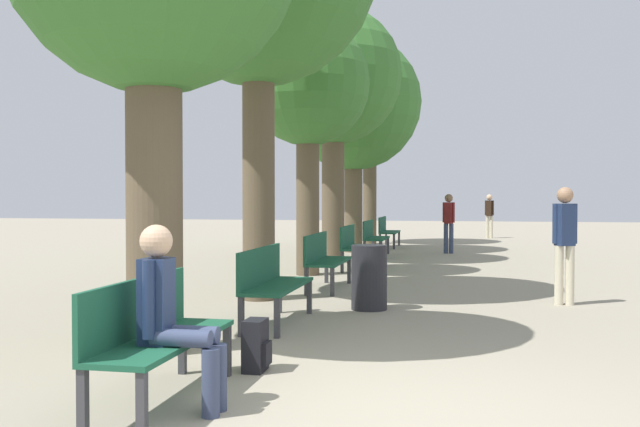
{
  "coord_description": "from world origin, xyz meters",
  "views": [
    {
      "loc": [
        0.58,
        -4.92,
        1.53
      ],
      "look_at": [
        -1.59,
        5.85,
        1.27
      ],
      "focal_mm": 40.0,
      "sensor_mm": 36.0,
      "label": 1
    }
  ],
  "objects_px": {
    "bench_row_4": "(373,235)",
    "tree_row_5": "(370,104)",
    "pedestrian_mid": "(489,213)",
    "bench_row_3": "(354,244)",
    "pedestrian_near": "(565,237)",
    "bench_row_5": "(387,229)",
    "person_seated": "(172,312)",
    "bench_row_1": "(270,279)",
    "tree_row_2": "(308,88)",
    "tree_row_3": "(333,78)",
    "tree_row_4": "(353,104)",
    "bench_row_0": "(153,329)",
    "pedestrian_far": "(449,219)",
    "trash_bin": "(369,277)",
    "backpack": "(256,346)",
    "bench_row_2": "(323,256)"
  },
  "relations": [
    {
      "from": "bench_row_0",
      "to": "tree_row_4",
      "type": "relative_size",
      "value": 0.29
    },
    {
      "from": "tree_row_5",
      "to": "trash_bin",
      "type": "height_order",
      "value": "tree_row_5"
    },
    {
      "from": "bench_row_2",
      "to": "backpack",
      "type": "distance_m",
      "value": 5.6
    },
    {
      "from": "bench_row_5",
      "to": "pedestrian_mid",
      "type": "xyz_separation_m",
      "value": [
        3.21,
        5.47,
        0.38
      ]
    },
    {
      "from": "bench_row_2",
      "to": "tree_row_3",
      "type": "relative_size",
      "value": 0.29
    },
    {
      "from": "bench_row_4",
      "to": "pedestrian_near",
      "type": "xyz_separation_m",
      "value": [
        3.68,
        -7.62,
        0.41
      ]
    },
    {
      "from": "bench_row_4",
      "to": "tree_row_4",
      "type": "bearing_deg",
      "value": 118.79
    },
    {
      "from": "bench_row_5",
      "to": "person_seated",
      "type": "distance_m",
      "value": 16.71
    },
    {
      "from": "bench_row_1",
      "to": "tree_row_4",
      "type": "height_order",
      "value": "tree_row_4"
    },
    {
      "from": "pedestrian_near",
      "to": "pedestrian_far",
      "type": "relative_size",
      "value": 1.04
    },
    {
      "from": "bench_row_5",
      "to": "tree_row_2",
      "type": "xyz_separation_m",
      "value": [
        -0.71,
        -7.88,
        3.1
      ]
    },
    {
      "from": "pedestrian_mid",
      "to": "trash_bin",
      "type": "xyz_separation_m",
      "value": [
        -2.19,
        -17.34,
        -0.49
      ]
    },
    {
      "from": "backpack",
      "to": "pedestrian_near",
      "type": "distance_m",
      "value": 5.6
    },
    {
      "from": "bench_row_0",
      "to": "tree_row_5",
      "type": "relative_size",
      "value": 0.28
    },
    {
      "from": "trash_bin",
      "to": "tree_row_5",
      "type": "bearing_deg",
      "value": 97.39
    },
    {
      "from": "bench_row_3",
      "to": "tree_row_2",
      "type": "relative_size",
      "value": 0.35
    },
    {
      "from": "pedestrian_far",
      "to": "tree_row_5",
      "type": "bearing_deg",
      "value": 126.64
    },
    {
      "from": "bench_row_1",
      "to": "tree_row_2",
      "type": "bearing_deg",
      "value": 97.59
    },
    {
      "from": "bench_row_3",
      "to": "tree_row_4",
      "type": "height_order",
      "value": "tree_row_4"
    },
    {
      "from": "tree_row_2",
      "to": "bench_row_0",
      "type": "bearing_deg",
      "value": -85.3
    },
    {
      "from": "bench_row_0",
      "to": "bench_row_2",
      "type": "height_order",
      "value": "same"
    },
    {
      "from": "tree_row_4",
      "to": "pedestrian_far",
      "type": "xyz_separation_m",
      "value": [
        2.59,
        -0.0,
        -3.16
      ]
    },
    {
      "from": "tree_row_5",
      "to": "pedestrian_mid",
      "type": "relative_size",
      "value": 3.86
    },
    {
      "from": "tree_row_3",
      "to": "person_seated",
      "type": "xyz_separation_m",
      "value": [
        0.95,
        -11.56,
        -3.56
      ]
    },
    {
      "from": "bench_row_4",
      "to": "tree_row_5",
      "type": "relative_size",
      "value": 0.28
    },
    {
      "from": "pedestrian_mid",
      "to": "bench_row_2",
      "type": "bearing_deg",
      "value": -101.79
    },
    {
      "from": "bench_row_0",
      "to": "pedestrian_mid",
      "type": "xyz_separation_m",
      "value": [
        3.21,
        21.97,
        0.38
      ]
    },
    {
      "from": "bench_row_1",
      "to": "pedestrian_mid",
      "type": "height_order",
      "value": "pedestrian_mid"
    },
    {
      "from": "bench_row_4",
      "to": "pedestrian_mid",
      "type": "bearing_deg",
      "value": 69.91
    },
    {
      "from": "bench_row_3",
      "to": "bench_row_4",
      "type": "relative_size",
      "value": 1.0
    },
    {
      "from": "bench_row_3",
      "to": "tree_row_2",
      "type": "distance_m",
      "value": 3.43
    },
    {
      "from": "tree_row_3",
      "to": "tree_row_4",
      "type": "bearing_deg",
      "value": 90.0
    },
    {
      "from": "tree_row_2",
      "to": "pedestrian_near",
      "type": "xyz_separation_m",
      "value": [
        4.39,
        -3.04,
        -2.69
      ]
    },
    {
      "from": "bench_row_0",
      "to": "tree_row_3",
      "type": "distance_m",
      "value": 11.98
    },
    {
      "from": "bench_row_0",
      "to": "pedestrian_mid",
      "type": "distance_m",
      "value": 22.2
    },
    {
      "from": "tree_row_5",
      "to": "pedestrian_mid",
      "type": "bearing_deg",
      "value": 45.59
    },
    {
      "from": "tree_row_3",
      "to": "person_seated",
      "type": "bearing_deg",
      "value": -85.29
    },
    {
      "from": "bench_row_3",
      "to": "pedestrian_near",
      "type": "distance_m",
      "value": 5.69
    },
    {
      "from": "bench_row_0",
      "to": "bench_row_4",
      "type": "xyz_separation_m",
      "value": [
        0.0,
        13.2,
        0.0
      ]
    },
    {
      "from": "bench_row_3",
      "to": "bench_row_5",
      "type": "relative_size",
      "value": 1.0
    },
    {
      "from": "bench_row_2",
      "to": "trash_bin",
      "type": "bearing_deg",
      "value": -62.61
    },
    {
      "from": "bench_row_3",
      "to": "bench_row_5",
      "type": "height_order",
      "value": "same"
    },
    {
      "from": "bench_row_1",
      "to": "backpack",
      "type": "xyz_separation_m",
      "value": [
        0.49,
        -2.26,
        -0.32
      ]
    },
    {
      "from": "bench_row_3",
      "to": "pedestrian_mid",
      "type": "distance_m",
      "value": 12.49
    },
    {
      "from": "tree_row_2",
      "to": "pedestrian_mid",
      "type": "distance_m",
      "value": 14.17
    },
    {
      "from": "bench_row_0",
      "to": "pedestrian_near",
      "type": "relative_size",
      "value": 1.04
    },
    {
      "from": "bench_row_1",
      "to": "trash_bin",
      "type": "height_order",
      "value": "bench_row_1"
    },
    {
      "from": "person_seated",
      "to": "pedestrian_mid",
      "type": "height_order",
      "value": "pedestrian_mid"
    },
    {
      "from": "bench_row_0",
      "to": "pedestrian_near",
      "type": "height_order",
      "value": "pedestrian_near"
    },
    {
      "from": "bench_row_5",
      "to": "trash_bin",
      "type": "bearing_deg",
      "value": -85.08
    }
  ]
}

